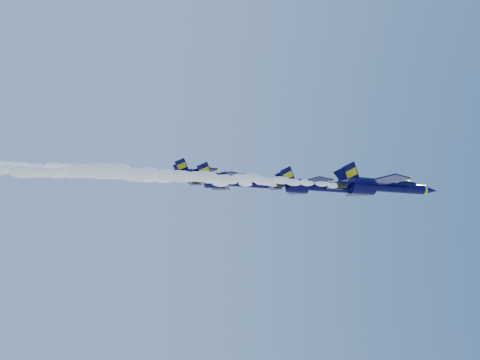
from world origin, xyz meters
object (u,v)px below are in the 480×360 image
object	(u,v)px
jet_lead	(382,187)
jet_third	(233,182)
jet_second	(314,187)
jet_fourth	(207,176)

from	to	relation	value
jet_lead	jet_third	size ratio (longest dim) A/B	1.14
jet_third	jet_lead	bearing A→B (deg)	-30.24
jet_second	jet_third	world-z (taller)	jet_third
jet_fourth	jet_second	bearing A→B (deg)	-41.48
jet_second	jet_third	distance (m)	15.59
jet_lead	jet_third	bearing A→B (deg)	149.76
jet_second	jet_fourth	size ratio (longest dim) A/B	1.03
jet_second	jet_fourth	bearing A→B (deg)	138.52
jet_third	jet_fourth	size ratio (longest dim) A/B	1.09
jet_second	jet_lead	bearing A→B (deg)	-20.67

